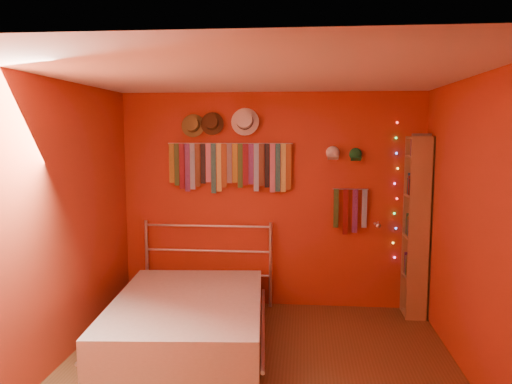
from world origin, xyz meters
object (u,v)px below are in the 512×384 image
(reading_lamp, at_px, (378,225))
(bed, at_px, (188,318))
(tie_rack, at_px, (230,165))
(bookshelf, at_px, (420,226))

(reading_lamp, relative_size, bed, 0.13)
(tie_rack, height_order, bed, tie_rack)
(reading_lamp, xyz_separation_m, bookshelf, (0.46, -0.01, -0.00))
(reading_lamp, relative_size, bookshelf, 0.14)
(tie_rack, bearing_deg, bookshelf, -4.16)
(bookshelf, height_order, bed, bookshelf)
(bookshelf, bearing_deg, tie_rack, 175.84)
(reading_lamp, height_order, bed, reading_lamp)
(bed, bearing_deg, bookshelf, 16.69)
(tie_rack, relative_size, bed, 0.68)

